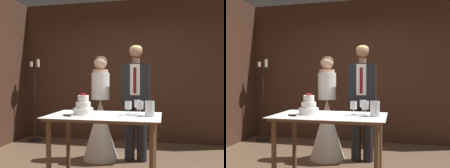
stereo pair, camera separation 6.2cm
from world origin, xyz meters
The scene contains 11 objects.
wall_back centered at (0.00, 2.21, 1.40)m, with size 4.88×0.12×2.80m, color #472B1E.
cake_table centered at (-0.11, 0.09, 0.71)m, with size 1.32×0.77×0.81m.
tiered_cake centered at (-0.38, 0.10, 0.90)m, with size 0.24×0.24×0.25m.
cake_knife centered at (-0.43, -0.12, 0.82)m, with size 0.43×0.15×0.02m.
wine_glass_near centered at (0.31, 0.11, 0.93)m, with size 0.08×0.08×0.17m.
wine_glass_middle centered at (0.27, 0.23, 0.93)m, with size 0.08×0.08×0.17m.
wine_glass_far centered at (0.16, 0.15, 0.92)m, with size 0.08×0.08×0.16m.
hurricane_candle centered at (0.42, 0.09, 0.90)m, with size 0.11×0.11×0.18m.
bride centered at (-0.39, 0.98, 0.59)m, with size 0.54×0.54×1.59m.
groom centered at (0.16, 0.98, 0.97)m, with size 0.41×0.25×1.75m.
candle_stand centered at (-1.95, 1.78, 0.75)m, with size 0.28×0.28×1.63m.
Camera 2 is at (0.64, -2.75, 1.24)m, focal length 40.00 mm.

